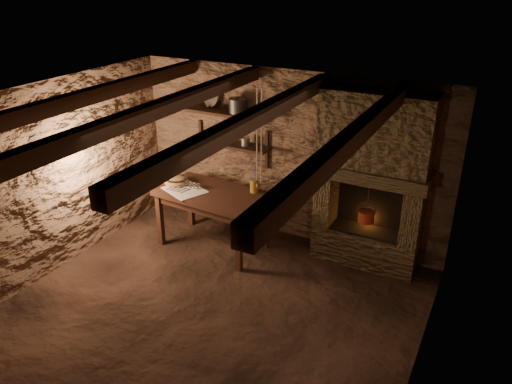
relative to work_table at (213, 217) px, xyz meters
The scene contains 25 objects.
floor 1.48m from the work_table, 58.09° to the right, with size 4.50×4.50×0.00m, color black.
back_wall 1.33m from the work_table, 47.15° to the left, with size 4.50×0.04×2.40m, color #513526.
front_wall 3.37m from the work_table, 76.88° to the right, with size 4.50×0.04×2.40m, color #513526.
left_wall 2.06m from the work_table, 141.51° to the right, with size 0.04×4.00×2.40m, color #513526.
right_wall 3.31m from the work_table, 21.78° to the right, with size 0.04×4.00×2.40m, color #513526.
ceiling 2.41m from the work_table, 58.09° to the right, with size 4.50×4.00×0.04m, color black.
beam_far_left 2.34m from the work_table, 122.24° to the right, with size 0.14×3.95×0.16m, color black.
beam_mid_left 2.23m from the work_table, 78.42° to the right, with size 0.14×3.95×0.16m, color black.
beam_mid_right 2.54m from the work_table, 43.86° to the right, with size 0.14×3.95×0.16m, color black.
beam_far_right 3.15m from the work_table, 28.06° to the right, with size 0.14×3.95×0.16m, color black.
shelf_lower 1.07m from the work_table, 99.26° to the left, with size 1.25×0.30×0.04m, color black.
shelf_upper 1.46m from the work_table, 99.26° to the left, with size 1.25×0.30×0.04m, color black.
hearth 2.22m from the work_table, 16.00° to the left, with size 1.43×0.51×2.30m.
work_table is the anchor object (origin of this frame).
linen_cloth 0.54m from the work_table, 160.78° to the right, with size 0.54×0.44×0.01m, color white.
pewter_cutlery_row 0.55m from the work_table, 158.26° to the right, with size 0.46×0.18×0.01m, color gray, non-canonical shape.
drinking_glasses 0.54m from the work_table, behind, with size 0.18×0.05×0.07m, color silver, non-canonical shape.
stoneware_jug 0.81m from the work_table, 26.96° to the left, with size 0.15×0.15×0.41m.
wooden_bowl 0.72m from the work_table, behind, with size 0.35×0.35×0.12m, color olive.
iron_stockpot 1.55m from the work_table, 84.64° to the left, with size 0.24×0.24×0.18m, color #282624.
tin_pan 1.69m from the work_table, 119.59° to the left, with size 0.27×0.27×0.04m, color gray.
small_kettle 1.14m from the work_table, 74.90° to the left, with size 0.16×0.12×0.17m, color gray, non-canonical shape.
rusty_tin 1.14m from the work_table, 107.83° to the left, with size 0.08×0.08×0.08m, color #521C10.
red_pot 2.08m from the work_table, 14.72° to the left, with size 0.23×0.22×0.54m.
hanging_ropes 1.58m from the work_table, 10.45° to the right, with size 0.08×0.08×1.20m, color #C7AA8C, non-canonical shape.
Camera 1 is at (2.61, -3.95, 3.61)m, focal length 35.00 mm.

